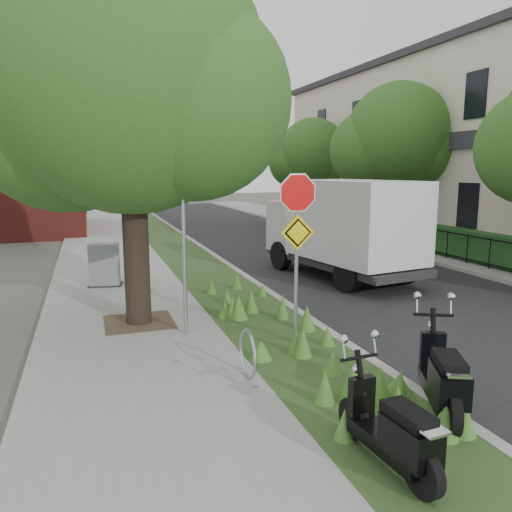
{
  "coord_description": "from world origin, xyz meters",
  "views": [
    {
      "loc": [
        -4.89,
        -7.48,
        3.27
      ],
      "look_at": [
        -1.27,
        3.24,
        1.3
      ],
      "focal_mm": 35.0,
      "sensor_mm": 36.0,
      "label": 1
    }
  ],
  "objects_px": {
    "box_truck": "(343,224)",
    "utility_cabinet": "(104,266)",
    "sign_assembly": "(297,224)",
    "scooter_near": "(397,440)",
    "scooter_far": "(444,385)"
  },
  "relations": [
    {
      "from": "scooter_far",
      "to": "sign_assembly",
      "type": "bearing_deg",
      "value": 102.77
    },
    {
      "from": "box_truck",
      "to": "utility_cabinet",
      "type": "height_order",
      "value": "box_truck"
    },
    {
      "from": "scooter_far",
      "to": "box_truck",
      "type": "xyz_separation_m",
      "value": [
        3.02,
        8.31,
        1.1
      ]
    },
    {
      "from": "sign_assembly",
      "to": "scooter_near",
      "type": "bearing_deg",
      "value": -98.21
    },
    {
      "from": "scooter_near",
      "to": "box_truck",
      "type": "distance_m",
      "value": 10.2
    },
    {
      "from": "sign_assembly",
      "to": "scooter_near",
      "type": "height_order",
      "value": "sign_assembly"
    },
    {
      "from": "scooter_far",
      "to": "scooter_near",
      "type": "bearing_deg",
      "value": -146.01
    },
    {
      "from": "scooter_far",
      "to": "utility_cabinet",
      "type": "height_order",
      "value": "utility_cabinet"
    },
    {
      "from": "box_truck",
      "to": "utility_cabinet",
      "type": "bearing_deg",
      "value": 173.62
    },
    {
      "from": "scooter_far",
      "to": "box_truck",
      "type": "relative_size",
      "value": 0.29
    },
    {
      "from": "box_truck",
      "to": "utility_cabinet",
      "type": "xyz_separation_m",
      "value": [
        -6.88,
        0.77,
        -0.97
      ]
    },
    {
      "from": "sign_assembly",
      "to": "scooter_far",
      "type": "relative_size",
      "value": 1.88
    },
    {
      "from": "scooter_near",
      "to": "utility_cabinet",
      "type": "xyz_separation_m",
      "value": [
        -2.56,
        9.95,
        0.17
      ]
    },
    {
      "from": "utility_cabinet",
      "to": "scooter_near",
      "type": "bearing_deg",
      "value": -75.55
    },
    {
      "from": "box_truck",
      "to": "utility_cabinet",
      "type": "distance_m",
      "value": 6.99
    }
  ]
}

